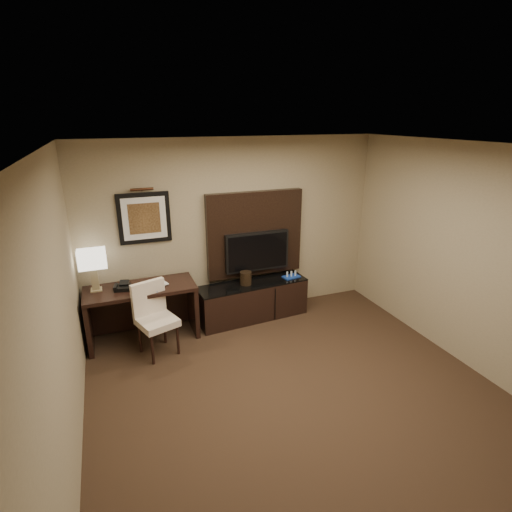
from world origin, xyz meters
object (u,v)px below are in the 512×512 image
desk (143,313)px  minibar_tray (291,274)px  tv (257,251)px  desk_phone (122,286)px  credenza (253,300)px  ice_bucket (246,278)px  table_lamp (93,269)px  desk_chair (157,321)px

desk → minibar_tray: 2.29m
tv → desk_phone: 2.01m
credenza → minibar_tray: (0.65, -0.00, 0.34)m
tv → desk: bearing=-173.9°
desk → desk_phone: size_ratio=7.25×
ice_bucket → minibar_tray: (0.76, 0.00, -0.05)m
desk_phone → minibar_tray: bearing=12.1°
tv → desk_phone: tv is taller
minibar_tray → desk_phone: bearing=-179.4°
credenza → ice_bucket: ice_bucket is taller
credenza → tv: tv is taller
table_lamp → desk_phone: 0.43m
desk_phone → minibar_tray: 2.51m
desk_chair → ice_bucket: size_ratio=4.80×
table_lamp → desk_phone: (0.33, -0.10, -0.26)m
minibar_tray → credenza: bearing=179.6°
tv → desk_phone: bearing=-174.6°
desk_chair → table_lamp: table_lamp is taller
credenza → ice_bucket: bearing=179.1°
desk_phone → minibar_tray: (2.50, 0.03, -0.21)m
ice_bucket → desk_phone: bearing=-179.2°
tv → table_lamp: table_lamp is taller
tv → table_lamp: bearing=-177.7°
desk → table_lamp: (-0.55, 0.10, 0.70)m
desk_chair → ice_bucket: bearing=0.1°
desk_phone → table_lamp: bearing=175.3°
table_lamp → minibar_tray: 2.87m
credenza → table_lamp: size_ratio=2.73×
minibar_tray → desk: bearing=-179.3°
tv → ice_bucket: bearing=-146.2°
desk_chair → minibar_tray: size_ratio=3.57×
desk_chair → desk: bearing=88.0°
credenza → table_lamp: bearing=174.1°
desk → table_lamp: 0.90m
desk_chair → desk_phone: (-0.36, 0.46, 0.36)m
desk → ice_bucket: (1.53, 0.03, 0.29)m
desk → credenza: bearing=0.7°
tv → desk_chair: bearing=-158.4°
desk → minibar_tray: desk is taller
ice_bucket → credenza: bearing=3.4°
table_lamp → minibar_tray: (2.83, -0.07, -0.46)m
desk_phone → desk_chair: bearing=-40.2°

